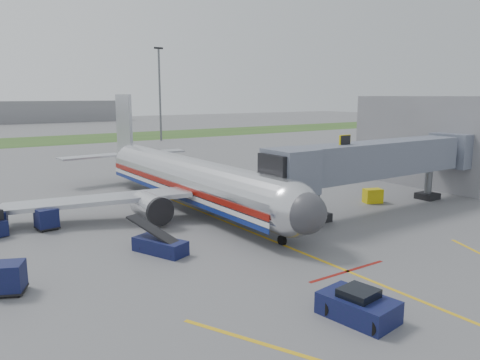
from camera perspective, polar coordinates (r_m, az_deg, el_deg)
ground at (r=31.07m, az=7.51°, el=-8.75°), size 400.00×400.00×0.00m
grass_strip at (r=113.93m, az=-24.36°, el=4.30°), size 300.00×25.00×0.01m
apron_markings at (r=26.42m, az=18.54°, el=-12.71°), size 21.52×50.00×0.01m
airliner at (r=42.60m, az=-6.20°, el=0.16°), size 32.10×35.67×10.25m
jet_bridge at (r=42.56m, az=16.11°, el=2.30°), size 25.30×4.00×6.90m
terminal at (r=59.25m, az=23.04°, el=4.54°), size 10.00×16.00×10.00m
light_mast_right at (r=106.60m, az=-9.75°, el=10.51°), size 2.00×0.44×20.40m
pushback_tug at (r=22.79m, az=14.20°, el=-14.67°), size 2.53×3.66×1.42m
baggage_cart_a at (r=38.59m, az=-22.52°, el=-4.40°), size 1.69×1.69×1.63m
baggage_cart_b at (r=27.29m, az=-26.36°, el=-10.66°), size 2.00×2.00×1.63m
belt_loader at (r=31.02m, az=-9.78°, el=-7.80°), size 2.79×4.58×2.18m
ground_power_cart at (r=46.24m, az=15.88°, el=-1.88°), size 1.96×1.64×1.34m
ramp_worker at (r=41.94m, az=-10.83°, el=-2.53°), size 0.75×0.80×1.84m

